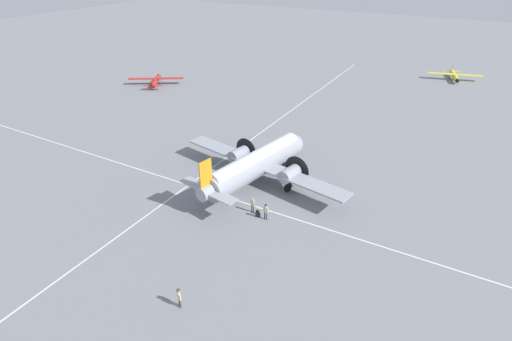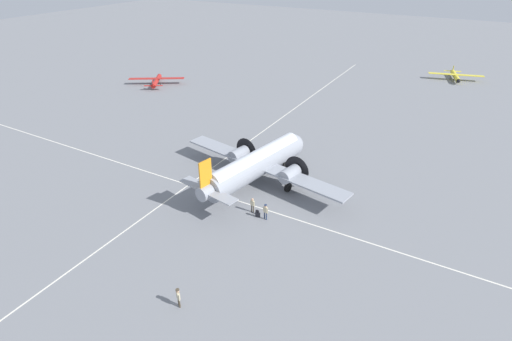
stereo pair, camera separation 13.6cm
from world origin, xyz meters
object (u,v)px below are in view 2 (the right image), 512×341
object	(u,v)px
crew_foreground	(178,296)
suitcase_near_door	(258,215)
ramp_agent	(266,210)
airliner_main	(259,163)
suitcase_upright_spare	(257,212)
light_aircraft_distant	(456,76)
passenger_boarding	(252,204)
light_aircraft_taxiing	(157,80)

from	to	relation	value
crew_foreground	suitcase_near_door	bearing A→B (deg)	124.60
ramp_agent	airliner_main	bearing A→B (deg)	131.78
ramp_agent	suitcase_upright_spare	bearing A→B (deg)	169.94
ramp_agent	suitcase_near_door	world-z (taller)	ramp_agent
light_aircraft_distant	ramp_agent	bearing A→B (deg)	-24.87
suitcase_upright_spare	ramp_agent	bearing A→B (deg)	-17.17
airliner_main	suitcase_near_door	xyz separation A→B (m)	(3.29, -6.06, -2.39)
airliner_main	suitcase_upright_spare	distance (m)	6.90
suitcase_near_door	airliner_main	bearing A→B (deg)	118.50
passenger_boarding	light_aircraft_distant	distance (m)	64.12
suitcase_upright_spare	light_aircraft_taxiing	distance (m)	49.82
airliner_main	passenger_boarding	bearing A→B (deg)	-146.31
airliner_main	ramp_agent	bearing A→B (deg)	-134.89
passenger_boarding	suitcase_upright_spare	xyz separation A→B (m)	(0.65, -0.12, -0.79)
airliner_main	crew_foreground	world-z (taller)	airliner_main
airliner_main	passenger_boarding	distance (m)	6.29
suitcase_upright_spare	light_aircraft_taxiing	size ratio (longest dim) A/B	0.05
ramp_agent	suitcase_upright_spare	distance (m)	1.47
crew_foreground	passenger_boarding	bearing A→B (deg)	128.22
crew_foreground	suitcase_upright_spare	distance (m)	13.64
airliner_main	ramp_agent	world-z (taller)	airliner_main
suitcase_near_door	crew_foreground	bearing A→B (deg)	-87.66
airliner_main	ramp_agent	distance (m)	7.52
ramp_agent	suitcase_upright_spare	xyz separation A→B (m)	(-1.13, 0.35, -0.86)
passenger_boarding	suitcase_near_door	distance (m)	1.27
airliner_main	suitcase_near_door	size ratio (longest dim) A/B	40.65
airliner_main	crew_foreground	bearing A→B (deg)	-158.33
airliner_main	suitcase_near_door	bearing A→B (deg)	-141.06
ramp_agent	suitcase_upright_spare	world-z (taller)	ramp_agent
light_aircraft_distant	airliner_main	bearing A→B (deg)	-29.88
ramp_agent	passenger_boarding	bearing A→B (deg)	172.48
ramp_agent	light_aircraft_taxiing	distance (m)	50.94
passenger_boarding	suitcase_near_door	size ratio (longest dim) A/B	3.05
light_aircraft_taxiing	suitcase_upright_spare	bearing A→B (deg)	-158.72
crew_foreground	light_aircraft_taxiing	xyz separation A→B (m)	(-40.89, 43.13, -0.25)
suitcase_upright_spare	light_aircraft_distant	size ratio (longest dim) A/B	0.05
passenger_boarding	light_aircraft_distant	bearing A→B (deg)	88.24
passenger_boarding	crew_foreground	bearing A→B (deg)	-74.23
light_aircraft_distant	suitcase_upright_spare	bearing A→B (deg)	-25.93
crew_foreground	ramp_agent	distance (m)	13.24
light_aircraft_distant	crew_foreground	bearing A→B (deg)	-23.44
airliner_main	light_aircraft_taxiing	xyz separation A→B (m)	(-37.06, 23.84, -1.79)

